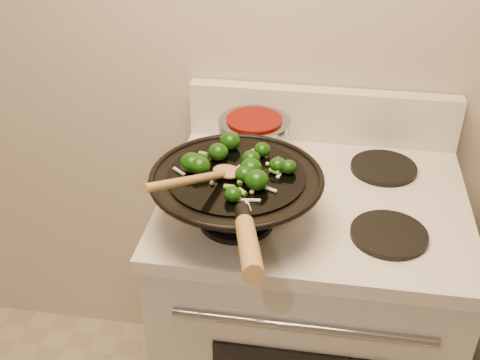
# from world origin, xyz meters

# --- Properties ---
(stove) EXTENTS (0.78, 0.67, 1.08)m
(stove) POSITION_xyz_m (-0.17, 1.17, 0.47)
(stove) COLOR white
(stove) RESTS_ON ground
(wok) EXTENTS (0.41, 0.66, 0.25)m
(wok) POSITION_xyz_m (-0.34, 1.02, 1.00)
(wok) COLOR black
(wok) RESTS_ON stove
(stirfry) EXTENTS (0.29, 0.29, 0.05)m
(stirfry) POSITION_xyz_m (-0.35, 1.04, 1.07)
(stirfry) COLOR #0F3908
(stirfry) RESTS_ON wok
(wooden_spoon) EXTENTS (0.16, 0.31, 0.13)m
(wooden_spoon) POSITION_xyz_m (-0.40, 0.94, 1.10)
(wooden_spoon) COLOR #A77942
(wooden_spoon) RESTS_ON wok
(saucepan) EXTENTS (0.20, 0.31, 0.12)m
(saucepan) POSITION_xyz_m (-0.34, 1.32, 0.99)
(saucepan) COLOR gray
(saucepan) RESTS_ON stove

